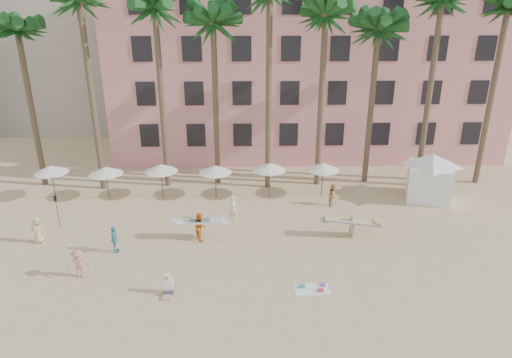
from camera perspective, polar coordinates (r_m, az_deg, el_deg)
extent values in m
plane|color=#D1B789|center=(23.65, -4.27, -14.54)|extent=(120.00, 120.00, 0.00)
cube|color=#DF8E88|center=(45.85, 6.01, 14.01)|extent=(35.00, 14.00, 16.00)
cylinder|color=brown|center=(39.03, -26.20, 7.65)|extent=(0.44, 0.44, 12.00)
cylinder|color=brown|center=(36.09, -19.78, 9.25)|extent=(0.44, 0.44, 14.00)
cylinder|color=brown|center=(35.39, -11.68, 9.43)|extent=(0.44, 0.44, 13.50)
cylinder|color=brown|center=(35.50, -5.05, 9.00)|extent=(0.44, 0.44, 12.50)
cylinder|color=brown|center=(34.29, 1.59, 10.33)|extent=(0.44, 0.44, 14.50)
cylinder|color=brown|center=(35.36, 8.11, 9.23)|extent=(0.44, 0.44, 13.00)
cylinder|color=brown|center=(36.81, 14.17, 8.48)|extent=(0.44, 0.44, 12.00)
cylinder|color=brown|center=(36.96, 20.78, 9.38)|extent=(0.44, 0.44, 14.00)
cylinder|color=brown|center=(39.57, 27.27, 8.75)|extent=(0.44, 0.44, 13.50)
cylinder|color=#332B23|center=(36.89, -24.00, -0.48)|extent=(0.07, 0.07, 2.50)
cone|color=white|center=(36.53, -24.26, 1.12)|extent=(2.50, 2.50, 0.55)
cylinder|color=#332B23|center=(35.47, -18.08, -0.57)|extent=(0.07, 0.07, 2.40)
cone|color=white|center=(35.11, -18.27, 1.01)|extent=(2.50, 2.50, 0.55)
cylinder|color=#332B23|center=(34.69, -11.66, -0.33)|extent=(0.07, 0.07, 2.50)
cone|color=white|center=(34.31, -11.80, 1.38)|extent=(2.50, 2.50, 0.55)
cylinder|color=#332B23|center=(34.13, -5.06, -0.41)|extent=(0.07, 0.07, 2.40)
cone|color=white|center=(33.75, -5.12, 1.24)|extent=(2.50, 2.50, 0.55)
cylinder|color=#332B23|center=(33.97, 1.67, -0.26)|extent=(0.07, 0.07, 2.60)
cone|color=white|center=(33.56, 1.69, 1.56)|extent=(2.50, 2.50, 0.55)
cylinder|color=#332B23|center=(34.61, 8.28, -0.15)|extent=(0.07, 0.07, 2.50)
cone|color=white|center=(34.22, 8.38, 1.56)|extent=(2.50, 2.50, 0.55)
cube|color=white|center=(36.12, 20.81, -0.37)|extent=(3.77, 3.77, 2.60)
cone|color=white|center=(35.54, 21.18, 2.25)|extent=(5.65, 5.65, 0.90)
cube|color=white|center=(24.30, 7.03, -13.52)|extent=(1.83, 1.06, 0.02)
cube|color=teal|center=(24.35, 5.77, -13.20)|extent=(0.31, 0.26, 0.10)
cube|color=#CE394A|center=(24.17, 8.09, -13.59)|extent=(0.29, 0.23, 0.12)
cube|color=purple|center=(24.62, 8.33, -12.94)|extent=(0.27, 0.31, 0.08)
imported|color=tan|center=(29.18, 11.90, -5.71)|extent=(0.50, 0.64, 1.55)
cube|color=#CCC07F|center=(29.04, 11.95, -5.17)|extent=(3.48, 1.04, 0.40)
imported|color=orange|center=(28.43, -7.03, -5.89)|extent=(1.01, 1.08, 1.78)
cube|color=silver|center=(28.27, -7.06, -5.25)|extent=(2.92, 0.92, 0.30)
imported|color=tan|center=(26.34, -21.30, -9.84)|extent=(1.22, 0.91, 1.69)
imported|color=#50AABC|center=(28.13, -17.27, -7.23)|extent=(0.69, 1.05, 1.66)
imported|color=silver|center=(30.45, -2.89, -3.74)|extent=(0.76, 0.59, 1.84)
imported|color=#D9B87A|center=(30.90, -25.63, -5.78)|extent=(0.92, 0.72, 1.67)
imported|color=#AE8148|center=(33.27, 9.61, -1.97)|extent=(0.88, 0.97, 1.62)
cylinder|color=black|center=(32.26, -23.56, -3.88)|extent=(0.04, 0.04, 2.10)
cube|color=black|center=(31.87, -23.82, -2.25)|extent=(0.18, 0.03, 0.35)
cube|color=#3F3F4C|center=(24.17, -10.88, -13.65)|extent=(0.49, 0.45, 0.26)
cube|color=tan|center=(23.91, -11.01, -14.30)|extent=(0.43, 0.49, 0.13)
cube|color=white|center=(23.99, -10.93, -12.77)|extent=(0.48, 0.28, 0.60)
sphere|color=tan|center=(23.75, -11.01, -11.90)|extent=(0.26, 0.26, 0.26)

